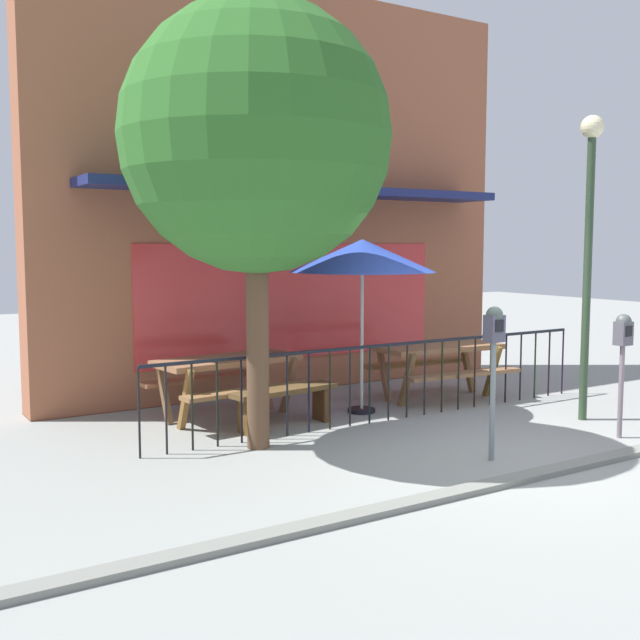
{
  "coord_description": "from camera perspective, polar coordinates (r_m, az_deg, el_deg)",
  "views": [
    {
      "loc": [
        -5.71,
        -5.42,
        2.19
      ],
      "look_at": [
        -0.76,
        2.45,
        1.27
      ],
      "focal_mm": 42.92,
      "sensor_mm": 36.0,
      "label": 1
    }
  ],
  "objects": [
    {
      "name": "picnic_table_left",
      "position": [
        9.68,
        -6.91,
        -3.76
      ],
      "size": [
        1.92,
        1.53,
        0.79
      ],
      "color": "#905E3E",
      "rests_on": "ground"
    },
    {
      "name": "picnic_table_right",
      "position": [
        10.95,
        8.86,
        -2.68
      ],
      "size": [
        1.89,
        1.48,
        0.79
      ],
      "color": "#8F633F",
      "rests_on": "ground"
    },
    {
      "name": "patio_umbrella",
      "position": [
        9.85,
        3.17,
        4.75
      ],
      "size": [
        1.89,
        1.89,
        2.25
      ],
      "color": "black",
      "rests_on": "ground"
    },
    {
      "name": "street_lamp",
      "position": [
        9.97,
        19.43,
        6.91
      ],
      "size": [
        0.28,
        0.28,
        3.74
      ],
      "color": "#2E442D",
      "rests_on": "ground"
    },
    {
      "name": "parking_meter_near",
      "position": [
        9.22,
        21.65,
        -1.56
      ],
      "size": [
        0.18,
        0.17,
        1.41
      ],
      "color": "slate",
      "rests_on": "ground"
    },
    {
      "name": "patio_fence_front",
      "position": [
        9.53,
        5.15,
        -3.57
      ],
      "size": [
        6.41,
        0.04,
        0.97
      ],
      "color": "black",
      "rests_on": "ground"
    },
    {
      "name": "street_tree",
      "position": [
        8.18,
        -4.8,
        13.33
      ],
      "size": [
        2.84,
        2.84,
        4.72
      ],
      "color": "brown",
      "rests_on": "ground"
    },
    {
      "name": "parking_meter_far",
      "position": [
        7.87,
        12.84,
        -1.6
      ],
      "size": [
        0.18,
        0.17,
        1.57
      ],
      "color": "slate",
      "rests_on": "ground"
    },
    {
      "name": "patio_bench",
      "position": [
        9.2,
        -2.63,
        -5.86
      ],
      "size": [
        1.43,
        0.49,
        0.48
      ],
      "color": "brown",
      "rests_on": "ground"
    },
    {
      "name": "ground",
      "position": [
        8.17,
        14.0,
        -10.05
      ],
      "size": [
        40.0,
        40.0,
        0.0
      ],
      "primitive_type": "plane",
      "color": "gray"
    },
    {
      "name": "curb_edge",
      "position": [
        7.81,
        17.02,
        -10.87
      ],
      "size": [
        10.64,
        0.2,
        0.11
      ],
      "primitive_type": "cube",
      "color": "gray",
      "rests_on": "ground"
    },
    {
      "name": "pub_storefront",
      "position": [
        11.54,
        -2.49,
        9.36
      ],
      "size": [
        7.6,
        1.33,
        5.9
      ],
      "color": "brown",
      "rests_on": "ground"
    }
  ]
}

